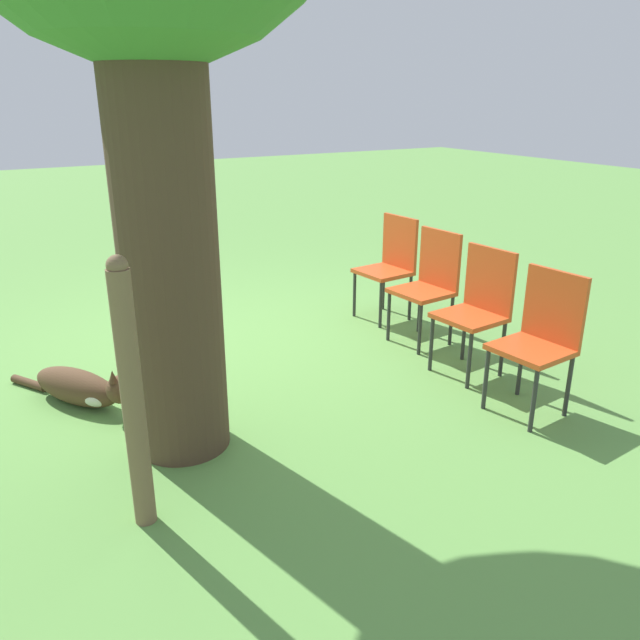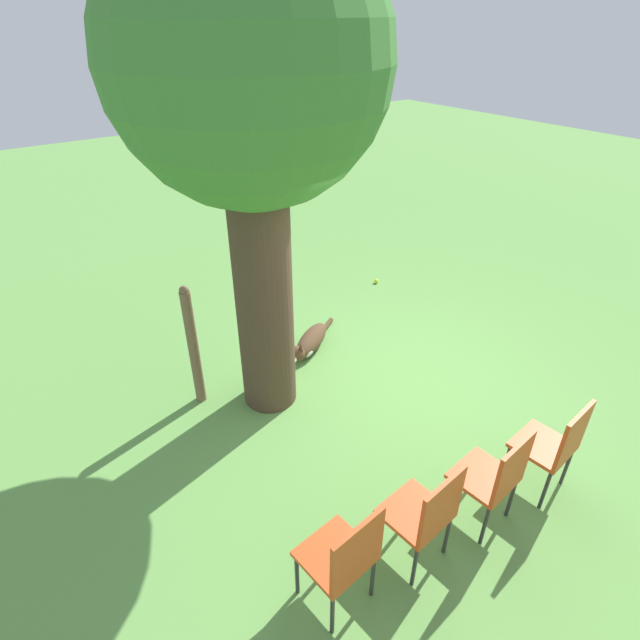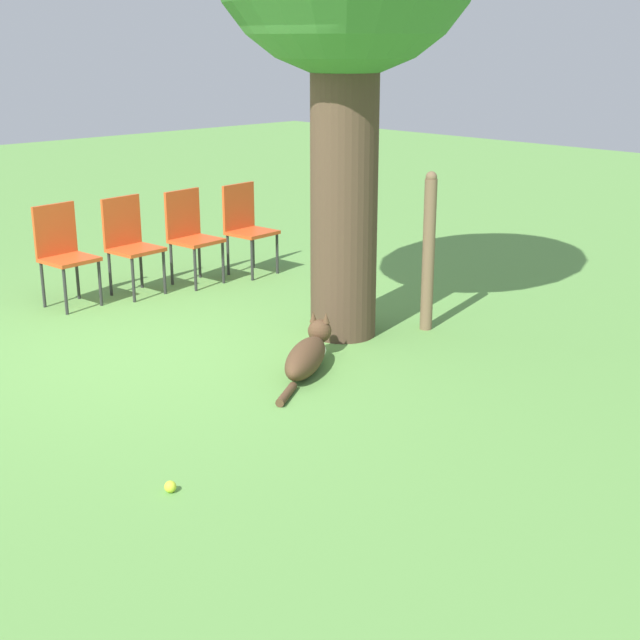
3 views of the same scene
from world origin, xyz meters
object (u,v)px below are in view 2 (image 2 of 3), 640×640
at_px(dog, 309,343).
at_px(fence_post, 193,346).
at_px(red_chair_0, 555,443).
at_px(red_chair_1, 496,475).
at_px(red_chair_2, 426,512).
at_px(oak_tree, 249,81).
at_px(tennis_ball, 376,281).
at_px(red_chair_3, 345,556).

bearing_deg(dog, fence_post, -30.47).
distance_m(red_chair_0, red_chair_1, 0.67).
relative_size(dog, red_chair_2, 1.16).
relative_size(oak_tree, red_chair_1, 4.54).
bearing_deg(tennis_ball, oak_tree, 115.85).
bearing_deg(tennis_ball, dog, 114.93).
relative_size(red_chair_0, red_chair_1, 1.00).
xyz_separation_m(red_chair_1, tennis_ball, (3.65, -2.09, -0.51)).
xyz_separation_m(fence_post, red_chair_2, (-2.67, -0.54, -0.14)).
bearing_deg(dog, red_chair_2, 40.12).
bearing_deg(red_chair_2, red_chair_0, -102.45).
relative_size(red_chair_0, red_chair_3, 1.00).
height_order(dog, fence_post, fence_post).
distance_m(fence_post, red_chair_1, 3.01).
xyz_separation_m(fence_post, red_chair_3, (-2.59, 0.13, -0.14)).
relative_size(fence_post, red_chair_1, 1.44).
height_order(fence_post, tennis_ball, fence_post).
relative_size(oak_tree, red_chair_3, 4.54).
bearing_deg(oak_tree, dog, -62.10).
relative_size(red_chair_2, tennis_ball, 13.98).
xyz_separation_m(red_chair_2, red_chair_3, (0.08, 0.67, 0.00)).
xyz_separation_m(fence_post, tennis_ball, (0.89, -3.29, -0.65)).
distance_m(dog, tennis_ball, 2.06).
xyz_separation_m(oak_tree, red_chair_1, (-2.35, -0.59, -2.54)).
height_order(dog, red_chair_0, red_chair_0).
bearing_deg(red_chair_1, oak_tree, 8.58).
relative_size(dog, red_chair_0, 1.16).
height_order(oak_tree, fence_post, oak_tree).
bearing_deg(red_chair_1, red_chair_2, 77.55).
bearing_deg(red_chair_0, dog, 3.30).
bearing_deg(red_chair_1, dog, -10.09).
relative_size(red_chair_1, tennis_ball, 13.98).
height_order(red_chair_1, red_chair_3, same).
height_order(fence_post, red_chair_2, fence_post).
xyz_separation_m(oak_tree, fence_post, (0.40, 0.62, -2.39)).
distance_m(oak_tree, tennis_ball, 4.26).
height_order(oak_tree, dog, oak_tree).
bearing_deg(red_chair_0, oak_tree, 21.82).
bearing_deg(red_chair_0, fence_post, 27.99).
relative_size(oak_tree, fence_post, 3.16).
distance_m(red_chair_3, tennis_ball, 4.91).
height_order(red_chair_0, red_chair_1, same).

